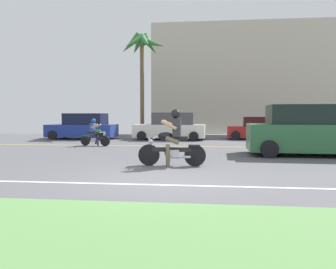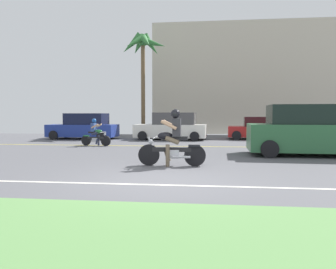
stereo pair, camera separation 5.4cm
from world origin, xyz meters
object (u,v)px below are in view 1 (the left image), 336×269
Objects in this scene: parked_car_1 at (171,127)px; parked_car_2 at (258,129)px; motorcyclist at (172,142)px; parked_car_0 at (83,127)px; suv_nearby at (313,131)px; motorcyclist_distant at (95,134)px; palm_tree_0 at (142,49)px.

parked_car_1 is 1.18× the size of parked_car_2.
motorcyclist is 10.59m from parked_car_1.
parked_car_0 is 5.62m from parked_car_1.
motorcyclist is 5.97m from suv_nearby.
parked_car_1 is (-1.14, 10.53, 0.05)m from motorcyclist.
motorcyclist is at bearing -57.35° from parked_car_0.
motorcyclist_distant is at bearing -147.96° from parked_car_2.
parked_car_1 is at bearing -0.10° from parked_car_0.
suv_nearby is at bearing 32.51° from motorcyclist.
suv_nearby reaches higher than motorcyclist_distant.
parked_car_2 is at bearing 95.38° from suv_nearby.
parked_car_0 is 11.05m from parked_car_2.
palm_tree_0 is (-8.55, 10.32, 5.25)m from suv_nearby.
parked_car_1 is (-6.17, 7.33, -0.16)m from suv_nearby.
palm_tree_0 is at bearing 129.64° from suv_nearby.
parked_car_0 reaches higher than motorcyclist_distant.
suv_nearby reaches higher than parked_car_1.
suv_nearby reaches higher than parked_car_2.
motorcyclist_distant is (-0.96, -7.44, -5.61)m from palm_tree_0.
parked_car_2 is 10.29m from motorcyclist_distant.
parked_car_1 is 0.60× the size of palm_tree_0.
suv_nearby is at bearing -50.36° from palm_tree_0.
motorcyclist_distant is (-3.34, -4.44, -0.20)m from parked_car_1.
parked_car_0 is 2.70× the size of motorcyclist_distant.
palm_tree_0 is (-3.52, 13.53, 5.46)m from motorcyclist.
parked_car_1 is at bearing -51.53° from palm_tree_0.
suv_nearby is 1.32× the size of parked_car_2.
motorcyclist is 7.56m from motorcyclist_distant.
suv_nearby is (5.03, 3.21, 0.21)m from motorcyclist.
parked_car_0 is at bearing 122.65° from motorcyclist.
palm_tree_0 is (-7.77, 1.98, 5.52)m from parked_car_2.
suv_nearby is at bearing -16.87° from motorcyclist_distant.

